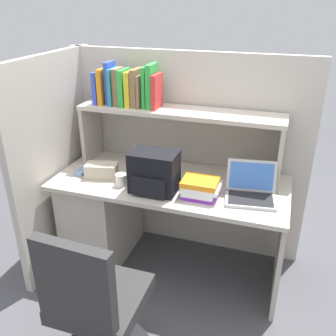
{
  "coord_description": "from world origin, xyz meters",
  "views": [
    {
      "loc": [
        0.7,
        -2.17,
        1.89
      ],
      "look_at": [
        0.0,
        -0.05,
        0.85
      ],
      "focal_mm": 39.69,
      "sensor_mm": 36.0,
      "label": 1
    }
  ],
  "objects_px": {
    "backpack": "(154,173)",
    "office_chair": "(97,314)",
    "laptop": "(251,191)",
    "paper_cup": "(121,180)",
    "tissue_box": "(102,170)",
    "computer_mouse": "(82,172)"
  },
  "relations": [
    {
      "from": "laptop",
      "to": "office_chair",
      "type": "bearing_deg",
      "value": -126.68
    },
    {
      "from": "backpack",
      "to": "tissue_box",
      "type": "xyz_separation_m",
      "value": [
        -0.42,
        0.08,
        -0.08
      ]
    },
    {
      "from": "paper_cup",
      "to": "laptop",
      "type": "bearing_deg",
      "value": 6.84
    },
    {
      "from": "paper_cup",
      "to": "tissue_box",
      "type": "height_order",
      "value": "tissue_box"
    },
    {
      "from": "laptop",
      "to": "paper_cup",
      "type": "relative_size",
      "value": 4.1
    },
    {
      "from": "laptop",
      "to": "backpack",
      "type": "relative_size",
      "value": 1.15
    },
    {
      "from": "backpack",
      "to": "office_chair",
      "type": "xyz_separation_m",
      "value": [
        -0.04,
        -0.77,
        -0.47
      ]
    },
    {
      "from": "backpack",
      "to": "computer_mouse",
      "type": "height_order",
      "value": "backpack"
    },
    {
      "from": "laptop",
      "to": "paper_cup",
      "type": "height_order",
      "value": "laptop"
    },
    {
      "from": "office_chair",
      "to": "laptop",
      "type": "bearing_deg",
      "value": -123.42
    },
    {
      "from": "laptop",
      "to": "paper_cup",
      "type": "bearing_deg",
      "value": -173.16
    },
    {
      "from": "computer_mouse",
      "to": "tissue_box",
      "type": "relative_size",
      "value": 0.47
    },
    {
      "from": "laptop",
      "to": "tissue_box",
      "type": "bearing_deg",
      "value": -178.58
    },
    {
      "from": "computer_mouse",
      "to": "tissue_box",
      "type": "xyz_separation_m",
      "value": [
        0.16,
        -0.0,
        0.03
      ]
    },
    {
      "from": "paper_cup",
      "to": "office_chair",
      "type": "distance_m",
      "value": 0.88
    },
    {
      "from": "computer_mouse",
      "to": "tissue_box",
      "type": "height_order",
      "value": "tissue_box"
    },
    {
      "from": "computer_mouse",
      "to": "paper_cup",
      "type": "xyz_separation_m",
      "value": [
        0.35,
        -0.08,
        0.03
      ]
    },
    {
      "from": "laptop",
      "to": "office_chair",
      "type": "xyz_separation_m",
      "value": [
        -0.65,
        -0.87,
        -0.39
      ]
    },
    {
      "from": "laptop",
      "to": "tissue_box",
      "type": "xyz_separation_m",
      "value": [
        -1.03,
        -0.03,
        -0.0
      ]
    },
    {
      "from": "paper_cup",
      "to": "tissue_box",
      "type": "relative_size",
      "value": 0.38
    },
    {
      "from": "laptop",
      "to": "computer_mouse",
      "type": "distance_m",
      "value": 1.19
    },
    {
      "from": "paper_cup",
      "to": "backpack",
      "type": "bearing_deg",
      "value": 0.14
    }
  ]
}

